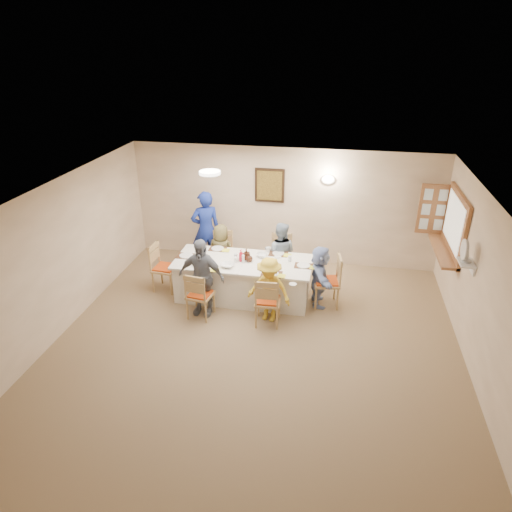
% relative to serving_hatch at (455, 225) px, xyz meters
% --- Properties ---
extents(ground, '(7.00, 7.00, 0.00)m').
position_rel_serving_hatch_xyz_m(ground, '(-3.21, -2.40, -1.50)').
color(ground, olive).
extents(room_walls, '(7.00, 7.00, 7.00)m').
position_rel_serving_hatch_xyz_m(room_walls, '(-3.21, -2.40, 0.01)').
color(room_walls, tan).
rests_on(room_walls, ground).
extents(wall_picture, '(0.62, 0.05, 0.72)m').
position_rel_serving_hatch_xyz_m(wall_picture, '(-3.51, 1.06, 0.20)').
color(wall_picture, black).
rests_on(wall_picture, room_walls).
extents(wall_sconce, '(0.26, 0.09, 0.18)m').
position_rel_serving_hatch_xyz_m(wall_sconce, '(-2.31, 1.04, 0.40)').
color(wall_sconce, white).
rests_on(wall_sconce, room_walls).
extents(ceiling_light, '(0.36, 0.36, 0.05)m').
position_rel_serving_hatch_xyz_m(ceiling_light, '(-4.21, -0.90, 0.97)').
color(ceiling_light, white).
rests_on(ceiling_light, room_walls).
extents(serving_hatch, '(0.06, 1.50, 1.15)m').
position_rel_serving_hatch_xyz_m(serving_hatch, '(0.00, 0.00, 0.00)').
color(serving_hatch, '#996037').
rests_on(serving_hatch, room_walls).
extents(hatch_sill, '(0.30, 1.50, 0.05)m').
position_rel_serving_hatch_xyz_m(hatch_sill, '(-0.12, 0.00, -0.53)').
color(hatch_sill, '#996037').
rests_on(hatch_sill, room_walls).
extents(shutter_door, '(0.55, 0.04, 1.00)m').
position_rel_serving_hatch_xyz_m(shutter_door, '(-0.26, 0.76, 0.00)').
color(shutter_door, '#996037').
rests_on(shutter_door, room_walls).
extents(fan_shelf, '(0.22, 0.36, 0.03)m').
position_rel_serving_hatch_xyz_m(fan_shelf, '(-0.08, -1.35, -0.10)').
color(fan_shelf, white).
rests_on(fan_shelf, room_walls).
extents(desk_fan, '(0.30, 0.30, 0.28)m').
position_rel_serving_hatch_xyz_m(desk_fan, '(-0.11, -1.35, 0.05)').
color(desk_fan, '#A5A5A8').
rests_on(desk_fan, fan_shelf).
extents(dining_table, '(2.54, 1.07, 0.76)m').
position_rel_serving_hatch_xyz_m(dining_table, '(-3.72, -0.66, -1.12)').
color(dining_table, silver).
rests_on(dining_table, ground).
extents(chair_back_left, '(0.52, 0.52, 0.93)m').
position_rel_serving_hatch_xyz_m(chair_back_left, '(-4.32, 0.14, -1.04)').
color(chair_back_left, tan).
rests_on(chair_back_left, ground).
extents(chair_back_right, '(0.49, 0.49, 0.95)m').
position_rel_serving_hatch_xyz_m(chair_back_right, '(-3.12, 0.14, -1.02)').
color(chair_back_right, tan).
rests_on(chair_back_right, ground).
extents(chair_front_left, '(0.49, 0.49, 0.90)m').
position_rel_serving_hatch_xyz_m(chair_front_left, '(-4.32, -1.46, -1.05)').
color(chair_front_left, tan).
rests_on(chair_front_left, ground).
extents(chair_front_right, '(0.46, 0.46, 0.92)m').
position_rel_serving_hatch_xyz_m(chair_front_right, '(-3.12, -1.46, -1.04)').
color(chair_front_right, tan).
rests_on(chair_front_right, ground).
extents(chair_left_end, '(0.49, 0.49, 0.95)m').
position_rel_serving_hatch_xyz_m(chair_left_end, '(-5.27, -0.66, -1.02)').
color(chair_left_end, tan).
rests_on(chair_left_end, ground).
extents(chair_right_end, '(0.54, 0.54, 0.99)m').
position_rel_serving_hatch_xyz_m(chair_right_end, '(-2.17, -0.66, -1.00)').
color(chair_right_end, tan).
rests_on(chair_right_end, ground).
extents(diner_back_left, '(0.64, 0.48, 1.16)m').
position_rel_serving_hatch_xyz_m(diner_back_left, '(-4.32, 0.02, -0.92)').
color(diner_back_left, brown).
rests_on(diner_back_left, ground).
extents(diner_back_right, '(0.68, 0.56, 1.29)m').
position_rel_serving_hatch_xyz_m(diner_back_right, '(-3.12, 0.02, -0.85)').
color(diner_back_right, '#8598AE').
rests_on(diner_back_right, ground).
extents(diner_front_left, '(0.92, 0.53, 1.44)m').
position_rel_serving_hatch_xyz_m(diner_front_left, '(-4.32, -1.34, -0.78)').
color(diner_front_left, slate).
rests_on(diner_front_left, ground).
extents(diner_front_right, '(0.94, 0.74, 1.19)m').
position_rel_serving_hatch_xyz_m(diner_front_right, '(-3.12, -1.34, -0.90)').
color(diner_front_right, gold).
rests_on(diner_front_right, ground).
extents(diner_right_end, '(1.20, 0.71, 1.17)m').
position_rel_serving_hatch_xyz_m(diner_right_end, '(-2.30, -0.66, -0.92)').
color(diner_right_end, '#92A8DC').
rests_on(diner_right_end, ground).
extents(caregiver, '(0.94, 0.90, 1.68)m').
position_rel_serving_hatch_xyz_m(caregiver, '(-4.77, 0.49, -0.66)').
color(caregiver, navy).
rests_on(caregiver, ground).
extents(placemat_fl, '(0.37, 0.27, 0.01)m').
position_rel_serving_hatch_xyz_m(placemat_fl, '(-4.32, -1.08, -0.74)').
color(placemat_fl, '#472B19').
rests_on(placemat_fl, dining_table).
extents(plate_fl, '(0.23, 0.23, 0.01)m').
position_rel_serving_hatch_xyz_m(plate_fl, '(-4.32, -1.08, -0.73)').
color(plate_fl, white).
rests_on(plate_fl, dining_table).
extents(napkin_fl, '(0.14, 0.14, 0.01)m').
position_rel_serving_hatch_xyz_m(napkin_fl, '(-4.14, -1.13, -0.73)').
color(napkin_fl, yellow).
rests_on(napkin_fl, dining_table).
extents(placemat_fr, '(0.37, 0.27, 0.01)m').
position_rel_serving_hatch_xyz_m(placemat_fr, '(-3.12, -1.08, -0.74)').
color(placemat_fr, '#472B19').
rests_on(placemat_fr, dining_table).
extents(plate_fr, '(0.25, 0.25, 0.02)m').
position_rel_serving_hatch_xyz_m(plate_fr, '(-3.12, -1.08, -0.73)').
color(plate_fr, white).
rests_on(plate_fr, dining_table).
extents(napkin_fr, '(0.14, 0.14, 0.01)m').
position_rel_serving_hatch_xyz_m(napkin_fr, '(-2.94, -1.13, -0.73)').
color(napkin_fr, yellow).
rests_on(napkin_fr, dining_table).
extents(placemat_bl, '(0.33, 0.25, 0.01)m').
position_rel_serving_hatch_xyz_m(placemat_bl, '(-4.32, -0.24, -0.74)').
color(placemat_bl, '#472B19').
rests_on(placemat_bl, dining_table).
extents(plate_bl, '(0.24, 0.24, 0.02)m').
position_rel_serving_hatch_xyz_m(plate_bl, '(-4.32, -0.24, -0.73)').
color(plate_bl, white).
rests_on(plate_bl, dining_table).
extents(napkin_bl, '(0.14, 0.14, 0.01)m').
position_rel_serving_hatch_xyz_m(napkin_bl, '(-4.14, -0.29, -0.73)').
color(napkin_bl, yellow).
rests_on(napkin_bl, dining_table).
extents(placemat_br, '(0.36, 0.26, 0.01)m').
position_rel_serving_hatch_xyz_m(placemat_br, '(-3.12, -0.24, -0.74)').
color(placemat_br, '#472B19').
rests_on(placemat_br, dining_table).
extents(plate_br, '(0.22, 0.22, 0.01)m').
position_rel_serving_hatch_xyz_m(plate_br, '(-3.12, -0.24, -0.73)').
color(plate_br, white).
rests_on(plate_br, dining_table).
extents(napkin_br, '(0.14, 0.14, 0.01)m').
position_rel_serving_hatch_xyz_m(napkin_br, '(-2.94, -0.29, -0.73)').
color(napkin_br, yellow).
rests_on(napkin_br, dining_table).
extents(placemat_le, '(0.36, 0.27, 0.01)m').
position_rel_serving_hatch_xyz_m(placemat_le, '(-4.82, -0.66, -0.74)').
color(placemat_le, '#472B19').
rests_on(placemat_le, dining_table).
extents(plate_le, '(0.26, 0.26, 0.02)m').
position_rel_serving_hatch_xyz_m(plate_le, '(-4.82, -0.66, -0.73)').
color(plate_le, white).
rests_on(plate_le, dining_table).
extents(napkin_le, '(0.13, 0.13, 0.01)m').
position_rel_serving_hatch_xyz_m(napkin_le, '(-4.64, -0.71, -0.73)').
color(napkin_le, yellow).
rests_on(napkin_le, dining_table).
extents(placemat_re, '(0.33, 0.24, 0.01)m').
position_rel_serving_hatch_xyz_m(placemat_re, '(-2.60, -0.66, -0.74)').
color(placemat_re, '#472B19').
rests_on(placemat_re, dining_table).
extents(plate_re, '(0.24, 0.24, 0.01)m').
position_rel_serving_hatch_xyz_m(plate_re, '(-2.60, -0.66, -0.73)').
color(plate_re, white).
rests_on(plate_re, dining_table).
extents(napkin_re, '(0.13, 0.13, 0.01)m').
position_rel_serving_hatch_xyz_m(napkin_re, '(-2.42, -0.71, -0.73)').
color(napkin_re, yellow).
rests_on(napkin_re, dining_table).
extents(teacup_a, '(0.19, 0.19, 0.09)m').
position_rel_serving_hatch_xyz_m(teacup_a, '(-4.54, -1.00, -0.70)').
color(teacup_a, white).
rests_on(teacup_a, dining_table).
extents(teacup_b, '(0.14, 0.14, 0.09)m').
position_rel_serving_hatch_xyz_m(teacup_b, '(-3.32, -0.17, -0.69)').
color(teacup_b, white).
rests_on(teacup_b, dining_table).
extents(bowl_a, '(0.31, 0.31, 0.06)m').
position_rel_serving_hatch_xyz_m(bowl_a, '(-3.94, -0.94, -0.71)').
color(bowl_a, white).
rests_on(bowl_a, dining_table).
extents(bowl_b, '(0.27, 0.27, 0.06)m').
position_rel_serving_hatch_xyz_m(bowl_b, '(-3.41, -0.43, -0.71)').
color(bowl_b, white).
rests_on(bowl_b, dining_table).
extents(condiment_ketchup, '(0.14, 0.14, 0.23)m').
position_rel_serving_hatch_xyz_m(condiment_ketchup, '(-3.75, -0.67, -0.63)').
color(condiment_ketchup, red).
rests_on(condiment_ketchup, dining_table).
extents(condiment_brown, '(0.12, 0.13, 0.21)m').
position_rel_serving_hatch_xyz_m(condiment_brown, '(-3.67, -0.59, -0.63)').
color(condiment_brown, '#381B0E').
rests_on(condiment_brown, dining_table).
extents(condiment_malt, '(0.18, 0.18, 0.16)m').
position_rel_serving_hatch_xyz_m(condiment_malt, '(-3.60, -0.66, -0.66)').
color(condiment_malt, '#381B0E').
rests_on(condiment_malt, dining_table).
extents(drinking_glass, '(0.07, 0.07, 0.10)m').
position_rel_serving_hatch_xyz_m(drinking_glass, '(-3.87, -0.61, -0.68)').
color(drinking_glass, silver).
rests_on(drinking_glass, dining_table).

